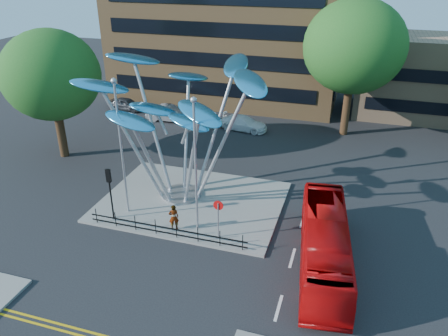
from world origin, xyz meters
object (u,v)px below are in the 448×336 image
(no_entry_sign_island, at_px, (218,213))
(red_bus, at_px, (324,244))
(leaf_sculpture, at_px, (177,101))
(parked_car_mid, at_px, (170,113))
(parked_car_right, at_px, (243,123))
(parked_car_left, at_px, (126,104))
(tree_right, at_px, (354,47))
(tree_left, at_px, (51,75))
(street_lamp_right, at_px, (195,154))
(street_lamp_left, at_px, (120,137))
(traffic_light_island, at_px, (109,183))
(pedestrian, at_px, (174,217))

(no_entry_sign_island, xyz_separation_m, red_bus, (6.14, -0.65, -0.43))
(leaf_sculpture, bearing_deg, parked_car_mid, 116.62)
(parked_car_right, bearing_deg, red_bus, -145.28)
(parked_car_left, bearing_deg, leaf_sculpture, -136.45)
(parked_car_mid, bearing_deg, parked_car_right, -92.83)
(tree_right, xyz_separation_m, no_entry_sign_island, (-6.00, -19.48, -6.22))
(tree_left, distance_m, parked_car_left, 13.67)
(tree_right, relative_size, street_lamp_right, 1.46)
(street_lamp_left, distance_m, street_lamp_right, 5.03)
(leaf_sculpture, bearing_deg, parked_car_right, 86.64)
(tree_left, xyz_separation_m, traffic_light_island, (9.00, -7.50, -4.18))
(street_lamp_right, bearing_deg, traffic_light_island, -174.81)
(leaf_sculpture, height_order, street_lamp_right, leaf_sculpture)
(leaf_sculpture, xyz_separation_m, parked_car_mid, (-6.90, 13.76, -6.09))
(no_entry_sign_island, bearing_deg, tree_right, 72.88)
(parked_car_left, bearing_deg, parked_car_right, -94.23)
(parked_car_right, bearing_deg, parked_car_mid, 95.93)
(tree_right, relative_size, red_bus, 1.21)
(leaf_sculpture, xyz_separation_m, traffic_light_island, (-2.93, -4.18, -4.26))
(tree_left, bearing_deg, parked_car_left, 94.06)
(no_entry_sign_island, xyz_separation_m, parked_car_right, (-3.27, 17.70, -1.13))
(no_entry_sign_island, distance_m, parked_car_left, 25.94)
(tree_left, height_order, leaf_sculpture, tree_left)
(traffic_light_island, xyz_separation_m, no_entry_sign_island, (7.00, 0.02, -0.80))
(no_entry_sign_island, height_order, pedestrian, no_entry_sign_island)
(leaf_sculpture, relative_size, red_bus, 1.27)
(tree_right, bearing_deg, tree_left, -151.39)
(street_lamp_right, relative_size, pedestrian, 4.98)
(leaf_sculpture, bearing_deg, tree_left, 164.45)
(red_bus, relative_size, pedestrian, 5.99)
(leaf_sculpture, bearing_deg, parked_car_left, 129.52)
(no_entry_sign_island, relative_size, parked_car_right, 0.52)
(no_entry_sign_island, distance_m, parked_car_right, 18.04)
(street_lamp_left, xyz_separation_m, parked_car_mid, (-4.46, 16.94, -4.58))
(street_lamp_right, bearing_deg, parked_car_mid, 118.49)
(traffic_light_island, bearing_deg, red_bus, -2.77)
(tree_right, distance_m, parked_car_left, 24.02)
(traffic_light_island, distance_m, no_entry_sign_island, 7.05)
(tree_right, xyz_separation_m, parked_car_left, (-22.86, 0.19, -7.37))
(tree_left, relative_size, parked_car_mid, 2.18)
(traffic_light_island, bearing_deg, tree_right, 56.31)
(street_lamp_right, height_order, no_entry_sign_island, street_lamp_right)
(tree_left, bearing_deg, street_lamp_right, -25.77)
(street_lamp_left, bearing_deg, parked_car_left, 119.01)
(street_lamp_right, xyz_separation_m, parked_car_mid, (-9.46, 17.44, -4.32))
(traffic_light_island, relative_size, parked_car_left, 0.88)
(parked_car_mid, bearing_deg, red_bus, -138.55)
(red_bus, bearing_deg, parked_car_mid, 125.37)
(tree_right, height_order, leaf_sculpture, tree_right)
(street_lamp_right, bearing_deg, parked_car_right, 95.88)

